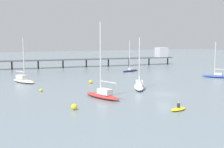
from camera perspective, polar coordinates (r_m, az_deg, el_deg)
ground_plane at (r=48.61m, az=10.53°, el=-4.06°), size 400.00×400.00×0.00m
pier at (r=99.56m, az=-2.47°, el=3.41°), size 82.80×14.35×6.46m
sailboat_navy at (r=83.51m, az=3.75°, el=0.92°), size 6.52×3.13×9.12m
sailboat_red at (r=44.37m, az=-1.87°, el=-3.96°), size 3.65×7.64×11.86m
sailboat_white at (r=53.23m, az=5.48°, el=-2.29°), size 5.64×7.44×9.56m
sailboat_cream at (r=64.08m, az=-17.43°, el=-1.06°), size 4.65×7.56×9.59m
sailboat_blue at (r=74.17m, az=20.20°, el=-0.25°), size 5.39×6.46×8.72m
dinghy_yellow at (r=37.97m, az=13.21°, el=-6.82°), size 2.82×1.74×1.14m
mooring_buoy_outer at (r=51.94m, az=-14.11°, el=-3.16°), size 0.52×0.52×0.52m
mooring_buoy_near at (r=60.03m, az=-4.30°, el=-1.57°), size 0.72×0.72×0.72m
mooring_buoy_far at (r=37.51m, az=-7.62°, el=-6.58°), size 0.80×0.80×0.80m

